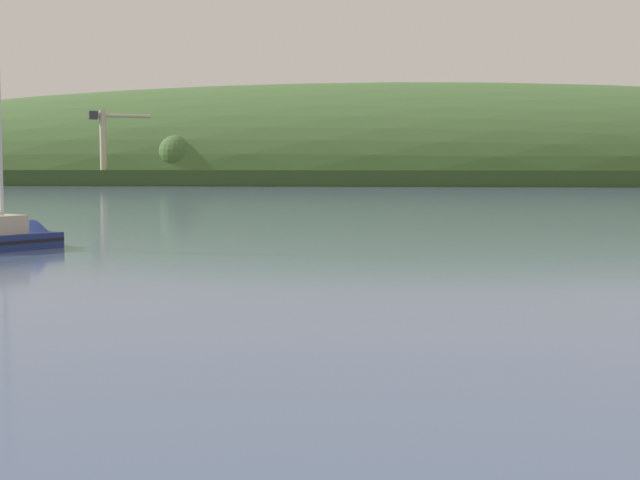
{
  "coord_description": "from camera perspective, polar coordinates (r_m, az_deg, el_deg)",
  "views": [
    {
      "loc": [
        -4.58,
        -6.44,
        4.86
      ],
      "look_at": [
        -6.35,
        35.45,
        1.45
      ],
      "focal_mm": 50.96,
      "sensor_mm": 36.0,
      "label": 1
    }
  ],
  "objects": [
    {
      "name": "far_shoreline_hill",
      "position": [
        264.5,
        3.35,
        3.63
      ],
      "size": [
        549.85,
        123.62,
        57.75
      ],
      "rotation": [
        0.0,
        0.0,
        -0.07
      ],
      "color": "#314A21",
      "rests_on": "ground"
    },
    {
      "name": "dockside_crane",
      "position": [
        235.31,
        -13.37,
        5.63
      ],
      "size": [
        14.6,
        8.37,
        18.91
      ],
      "rotation": [
        0.0,
        0.0,
        0.46
      ],
      "color": "#4C4C51",
      "rests_on": "ground"
    },
    {
      "name": "sailboat_near_mooring",
      "position": [
        56.09,
        -19.26,
        -0.23
      ],
      "size": [
        7.86,
        9.5,
        14.41
      ],
      "rotation": [
        0.0,
        0.0,
        0.98
      ],
      "color": "navy",
      "rests_on": "ground"
    }
  ]
}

